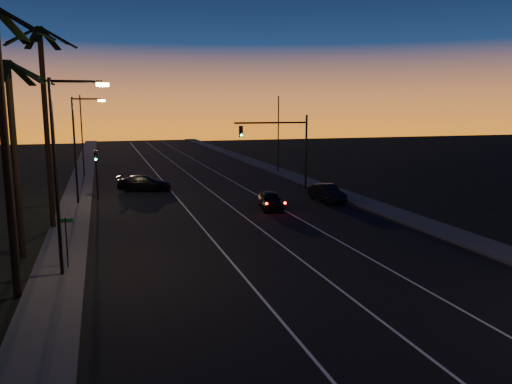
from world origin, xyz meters
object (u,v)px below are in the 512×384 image
object	(u,v)px
lead_car	(271,200)
right_car	(327,193)
signal_mast	(283,139)
cross_car	(145,183)

from	to	relation	value
lead_car	right_car	world-z (taller)	right_car
signal_mast	cross_car	xyz separation A→B (m)	(-12.47, 3.31, -4.05)
signal_mast	right_car	size ratio (longest dim) A/B	1.62
signal_mast	lead_car	xyz separation A→B (m)	(-3.94, -8.08, -4.10)
right_car	cross_car	world-z (taller)	cross_car
cross_car	signal_mast	bearing A→B (deg)	-14.87
cross_car	right_car	bearing A→B (deg)	-35.53
signal_mast	lead_car	size ratio (longest dim) A/B	1.54
right_car	cross_car	size ratio (longest dim) A/B	0.82
signal_mast	right_car	distance (m)	7.92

